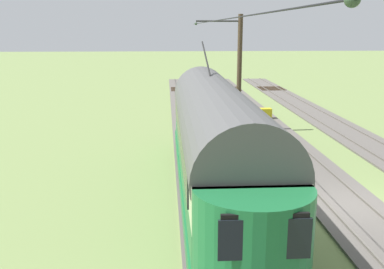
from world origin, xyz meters
The scene contains 7 objects.
ground_plane centered at (0.00, 0.00, 0.00)m, with size 220.00×220.00×0.00m, color olive.
track_adjacent_siding centered at (0.00, -0.31, 0.05)m, with size 2.80×80.00×0.18m.
track_third_siding centered at (4.56, -0.31, 0.05)m, with size 2.80×80.00×0.18m.
vintage_streetcar centered at (4.56, -1.19, 2.26)m, with size 2.65×16.50×5.39m.
catenary_pole_foreground centered at (2.06, -11.80, 3.65)m, with size 2.80×0.28×6.98m.
overhead_wire_run centered at (4.49, -1.56, 6.43)m, with size 2.60×25.79×0.18m.
track_end_bumper centered at (0.00, -15.35, 0.40)m, with size 1.80×0.60×0.80m, color #B2A519.
Camera 1 is at (6.33, 14.23, 6.16)m, focal length 41.26 mm.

